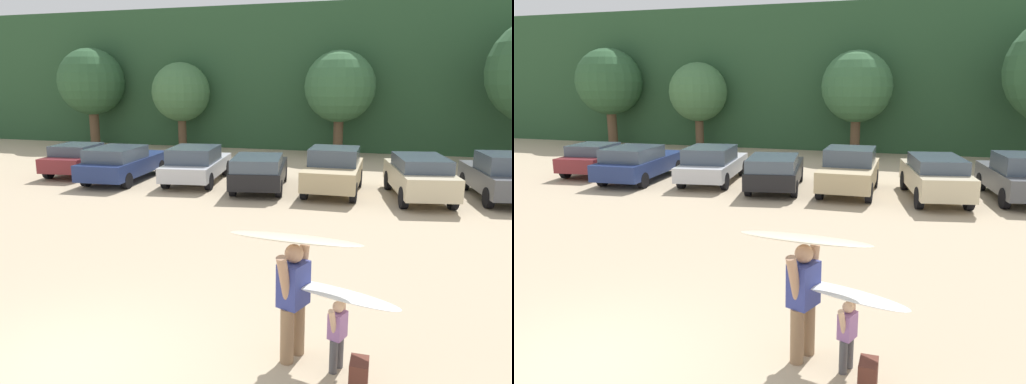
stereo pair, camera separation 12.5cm
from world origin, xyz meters
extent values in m
plane|color=tan|center=(0.00, 0.00, 0.00)|extent=(120.00, 120.00, 0.00)
cube|color=#284C2D|center=(0.00, 29.26, 4.20)|extent=(108.00, 12.00, 8.40)
cylinder|color=brown|center=(-14.44, 22.00, 1.13)|extent=(0.60, 0.60, 2.26)
sphere|color=#2D5633|center=(-14.44, 22.00, 4.02)|extent=(4.13, 4.13, 4.13)
cylinder|color=brown|center=(-8.38, 22.17, 0.96)|extent=(0.50, 0.50, 1.92)
sphere|color=#427042|center=(-8.38, 22.17, 3.41)|extent=(3.51, 3.51, 3.51)
cylinder|color=brown|center=(1.13, 21.93, 1.06)|extent=(0.53, 0.53, 2.13)
sphere|color=#38663D|center=(1.13, 21.93, 3.77)|extent=(3.86, 3.86, 3.86)
cube|color=maroon|center=(-9.14, 13.17, 0.63)|extent=(2.22, 4.20, 0.59)
cube|color=#3F4C5B|center=(-9.10, 12.79, 1.14)|extent=(1.85, 2.03, 0.44)
cylinder|color=black|center=(-10.09, 14.40, 0.33)|extent=(0.29, 0.68, 0.66)
cylinder|color=black|center=(-8.48, 14.58, 0.33)|extent=(0.29, 0.68, 0.66)
cylinder|color=black|center=(-9.81, 11.76, 0.33)|extent=(0.29, 0.68, 0.66)
cylinder|color=black|center=(-8.19, 11.93, 0.33)|extent=(0.29, 0.68, 0.66)
cube|color=navy|center=(-6.54, 12.43, 0.63)|extent=(2.21, 4.84, 0.64)
cube|color=#3F4C5B|center=(-6.49, 11.76, 1.20)|extent=(1.91, 2.38, 0.51)
cylinder|color=black|center=(-7.50, 13.93, 0.31)|extent=(0.26, 0.64, 0.62)
cylinder|color=black|center=(-5.77, 14.04, 0.31)|extent=(0.26, 0.64, 0.62)
cylinder|color=black|center=(-7.30, 10.81, 0.31)|extent=(0.26, 0.64, 0.62)
cylinder|color=black|center=(-5.58, 10.92, 0.31)|extent=(0.26, 0.64, 0.62)
cube|color=silver|center=(-3.49, 12.93, 0.62)|extent=(2.45, 4.69, 0.57)
cube|color=#3F4C5B|center=(-3.44, 12.49, 1.20)|extent=(2.00, 2.34, 0.59)
cylinder|color=black|center=(-4.53, 14.29, 0.33)|extent=(0.30, 0.69, 0.67)
cylinder|color=black|center=(-2.83, 14.51, 0.33)|extent=(0.30, 0.69, 0.67)
cylinder|color=black|center=(-4.15, 11.35, 0.33)|extent=(0.30, 0.69, 0.67)
cylinder|color=black|center=(-2.46, 11.57, 0.33)|extent=(0.30, 0.69, 0.67)
cube|color=black|center=(-0.69, 12.43, 0.61)|extent=(2.52, 4.55, 0.61)
cube|color=#3F4C5B|center=(-0.54, 11.52, 1.14)|extent=(2.06, 2.59, 0.45)
cylinder|color=black|center=(-1.74, 13.70, 0.31)|extent=(0.32, 0.65, 0.62)
cylinder|color=black|center=(-0.10, 13.97, 0.31)|extent=(0.32, 0.65, 0.62)
cylinder|color=black|center=(-1.27, 10.89, 0.31)|extent=(0.32, 0.65, 0.62)
cylinder|color=black|center=(0.36, 11.16, 0.31)|extent=(0.32, 0.65, 0.62)
cube|color=tan|center=(2.12, 12.41, 0.71)|extent=(1.91, 3.96, 0.71)
cube|color=#3F4C5B|center=(2.12, 12.51, 1.36)|extent=(1.74, 1.80, 0.61)
cylinder|color=black|center=(1.26, 13.70, 0.35)|extent=(0.23, 0.70, 0.70)
cylinder|color=black|center=(2.94, 13.72, 0.35)|extent=(0.23, 0.70, 0.70)
cylinder|color=black|center=(1.29, 11.10, 0.35)|extent=(0.23, 0.70, 0.70)
cylinder|color=black|center=(2.97, 11.12, 0.35)|extent=(0.23, 0.70, 0.70)
cube|color=beige|center=(5.09, 12.30, 0.73)|extent=(2.50, 4.58, 0.73)
cube|color=#3F4C5B|center=(5.12, 12.14, 1.31)|extent=(2.01, 2.71, 0.43)
cylinder|color=black|center=(4.06, 13.56, 0.36)|extent=(0.35, 0.75, 0.72)
cylinder|color=black|center=(5.58, 13.85, 0.36)|extent=(0.35, 0.75, 0.72)
cylinder|color=black|center=(4.60, 10.75, 0.36)|extent=(0.35, 0.75, 0.72)
cylinder|color=black|center=(6.12, 11.04, 0.36)|extent=(0.35, 0.75, 0.72)
cube|color=#4C4F54|center=(7.84, 13.07, 0.69)|extent=(2.37, 4.35, 0.71)
cube|color=#3F4C5B|center=(7.90, 12.66, 1.35)|extent=(1.90, 2.12, 0.61)
cylinder|color=black|center=(6.84, 14.30, 0.34)|extent=(0.32, 0.70, 0.67)
cylinder|color=black|center=(8.42, 14.54, 0.34)|extent=(0.32, 0.70, 0.67)
cylinder|color=black|center=(7.25, 11.61, 0.34)|extent=(0.32, 0.70, 0.67)
cylinder|color=#8C6B4C|center=(2.92, 1.05, 0.42)|extent=(0.20, 0.20, 0.85)
cylinder|color=#8C6B4C|center=(3.02, 1.33, 0.42)|extent=(0.20, 0.20, 0.85)
cube|color=#333D8C|center=(2.97, 1.19, 1.17)|extent=(0.46, 0.52, 0.65)
sphere|color=tan|center=(2.97, 1.19, 1.63)|extent=(0.27, 0.27, 0.27)
cylinder|color=tan|center=(2.89, 0.97, 1.34)|extent=(0.25, 0.36, 0.70)
cylinder|color=tan|center=(3.05, 1.42, 1.34)|extent=(0.23, 0.29, 0.70)
cylinder|color=#4C4C51|center=(3.60, 0.98, 0.25)|extent=(0.12, 0.12, 0.50)
cylinder|color=#4C4C51|center=(3.67, 1.14, 0.25)|extent=(0.12, 0.12, 0.50)
cube|color=#9966A5|center=(3.63, 1.06, 0.70)|extent=(0.27, 0.31, 0.39)
sphere|color=#D8AD8C|center=(3.63, 1.06, 0.97)|extent=(0.16, 0.16, 0.16)
cylinder|color=#D8AD8C|center=(3.58, 0.93, 0.80)|extent=(0.15, 0.23, 0.41)
cylinder|color=#D8AD8C|center=(3.68, 1.19, 0.80)|extent=(0.11, 0.12, 0.41)
ellipsoid|color=beige|center=(2.96, 1.26, 1.84)|extent=(2.00, 0.68, 0.13)
ellipsoid|color=white|center=(3.63, 1.11, 1.14)|extent=(1.85, 1.07, 0.12)
cube|color=#592D23|center=(3.98, 0.64, 0.23)|extent=(0.24, 0.34, 0.45)
camera|label=1|loc=(4.26, -5.20, 4.01)|focal=34.07mm
camera|label=2|loc=(4.38, -5.17, 4.01)|focal=34.07mm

